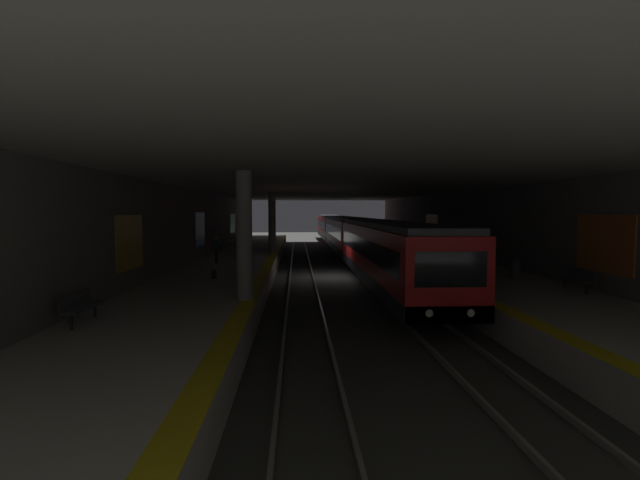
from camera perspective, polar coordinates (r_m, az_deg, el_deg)
name	(u,v)px	position (r m, az deg, el deg)	size (l,w,h in m)	color
ground_plane	(336,277)	(27.86, 2.12, -4.88)	(120.00, 120.00, 0.00)	#42423F
track_left	(371,276)	(28.13, 6.61, -4.65)	(60.00, 1.53, 0.16)	gray
track_right	(302,276)	(27.73, -2.42, -4.75)	(60.00, 1.53, 0.16)	gray
platform_left	(438,268)	(29.11, 15.10, -3.59)	(60.00, 5.30, 1.06)	beige
platform_right	(232,270)	(27.96, -11.39, -3.83)	(60.00, 5.30, 1.06)	beige
wall_left	(483,233)	(29.94, 20.46, 0.88)	(60.00, 0.56, 5.60)	slate
wall_right	(185,234)	(28.36, -17.25, 0.80)	(60.00, 0.56, 5.60)	slate
ceiling_slab	(336,186)	(27.59, 2.15, 7.12)	(60.00, 19.40, 0.40)	beige
pillar_near	(244,236)	(15.67, -9.86, 0.57)	(0.56, 0.56, 4.55)	gray
pillar_far	(272,223)	(33.05, -6.28, 2.25)	(0.56, 0.56, 4.55)	gray
metro_train	(347,234)	(41.03, 3.52, 0.73)	(55.44, 2.83, 3.49)	red
bench_left_near	(578,278)	(19.99, 30.57, -4.26)	(1.70, 0.47, 0.86)	#262628
bench_left_mid	(481,255)	(27.91, 20.24, -1.84)	(1.70, 0.47, 0.86)	#262628
bench_right_near	(80,305)	(14.01, -28.80, -7.43)	(1.70, 0.47, 0.86)	#262628
bench_right_mid	(218,246)	(34.27, -13.20, -0.71)	(1.70, 0.47, 0.86)	#262628
bench_right_far	(236,238)	(44.09, -10.92, 0.30)	(1.70, 0.47, 0.86)	#262628
person_waiting_near	(462,256)	(22.86, 18.05, -1.94)	(0.60, 0.23, 1.72)	#454545
person_walking_mid	(380,234)	(42.89, 7.77, 0.76)	(0.60, 0.23, 1.68)	#414141
person_standing_far	(216,248)	(27.33, -13.39, -1.03)	(0.60, 0.23, 1.65)	black
backpack_on_floor	(214,274)	(20.97, -13.70, -4.38)	(0.30, 0.20, 0.40)	black
trash_bin	(515,269)	(22.61, 24.10, -3.44)	(0.44, 0.44, 0.85)	#595B5E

